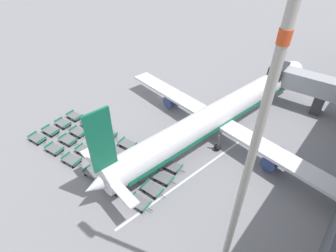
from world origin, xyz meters
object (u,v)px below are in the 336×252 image
(baggage_dolly_row_near_col_b, at_px, (55,149))
(baggage_dolly_row_far_col_e, at_px, (149,155))
(baggage_dolly_row_far_col_c, at_px, (109,134))
(baggage_dolly_row_far_col_d, at_px, (128,144))
(baggage_dolly_row_mid_a_col_a, at_px, (51,131))
(baggage_dolly_row_mid_a_col_b, at_px, (68,140))
(baggage_dolly_row_mid_a_col_c, at_px, (85,151))
(baggage_dolly_row_mid_b_col_c, at_px, (97,142))
(baggage_dolly_row_far_col_b, at_px, (89,125))
(apron_light_mast, at_px, (253,151))
(baggage_dolly_row_near_col_d, at_px, (94,173))
(baggage_dolly_row_mid_b_col_b, at_px, (78,132))
(baggage_dolly_row_mid_b_col_f, at_px, (164,178))
(baggage_dolly_row_mid_a_col_f, at_px, (153,189))
(baggage_dolly_row_mid_b_col_d, at_px, (116,152))
(airplane, at_px, (221,113))
(baggage_dolly_row_mid_a_col_e, at_px, (128,175))
(baggage_dolly_row_far_col_f, at_px, (172,166))
(baggage_dolly_row_mid_b_col_a, at_px, (63,123))
(baggage_dolly_row_near_col_f, at_px, (139,203))
(baggage_dolly_row_near_col_c, at_px, (72,160))
(baggage_dolly_row_mid_a_col_d, at_px, (105,162))
(baggage_dolly_row_mid_b_col_e, at_px, (139,164))
(baggage_dolly_row_near_col_e, at_px, (114,186))

(baggage_dolly_row_near_col_b, bearing_deg, baggage_dolly_row_far_col_e, 35.35)
(baggage_dolly_row_far_col_c, distance_m, baggage_dolly_row_far_col_d, 3.96)
(baggage_dolly_row_mid_a_col_a, distance_m, baggage_dolly_row_mid_a_col_b, 3.99)
(baggage_dolly_row_mid_a_col_a, height_order, baggage_dolly_row_far_col_e, same)
(baggage_dolly_row_near_col_b, xyz_separation_m, baggage_dolly_row_mid_a_col_c, (3.59, 2.59, 0.00))
(baggage_dolly_row_mid_b_col_c, relative_size, baggage_dolly_row_far_col_b, 1.00)
(baggage_dolly_row_near_col_b, bearing_deg, apron_light_mast, 0.02)
(baggage_dolly_row_mid_a_col_a, bearing_deg, baggage_dolly_row_near_col_d, -4.91)
(baggage_dolly_row_near_col_b, relative_size, baggage_dolly_row_mid_b_col_b, 1.00)
(baggage_dolly_row_mid_b_col_f, bearing_deg, baggage_dolly_row_far_col_c, 174.47)
(baggage_dolly_row_mid_a_col_c, height_order, baggage_dolly_row_mid_a_col_f, same)
(baggage_dolly_row_near_col_b, xyz_separation_m, baggage_dolly_row_far_col_c, (3.26, 7.18, 0.00))
(baggage_dolly_row_mid_a_col_a, distance_m, baggage_dolly_row_far_col_e, 16.39)
(baggage_dolly_row_mid_b_col_d, bearing_deg, airplane, 59.65)
(baggage_dolly_row_mid_a_col_e, relative_size, baggage_dolly_row_far_col_f, 0.99)
(baggage_dolly_row_mid_a_col_c, bearing_deg, baggage_dolly_row_mid_b_col_f, 16.17)
(baggage_dolly_row_mid_b_col_a, bearing_deg, baggage_dolly_row_near_col_f, -7.75)
(airplane, xyz_separation_m, apron_light_mast, (11.61, -19.16, 13.14))
(baggage_dolly_row_near_col_c, relative_size, baggage_dolly_row_mid_a_col_e, 1.01)
(baggage_dolly_row_mid_a_col_d, xyz_separation_m, baggage_dolly_row_mid_b_col_b, (-8.17, 1.48, 0.00))
(baggage_dolly_row_mid_b_col_b, distance_m, baggage_dolly_row_mid_b_col_f, 16.11)
(baggage_dolly_row_near_col_d, xyz_separation_m, baggage_dolly_row_far_col_b, (-8.82, 5.83, 0.00))
(baggage_dolly_row_near_col_b, distance_m, baggage_dolly_row_mid_a_col_d, 8.08)
(baggage_dolly_row_mid_a_col_d, bearing_deg, apron_light_mast, -8.59)
(baggage_dolly_row_near_col_f, bearing_deg, baggage_dolly_row_mid_a_col_b, 176.55)
(baggage_dolly_row_mid_b_col_f, bearing_deg, airplane, 89.90)
(baggage_dolly_row_mid_a_col_c, relative_size, baggage_dolly_row_far_col_b, 1.01)
(baggage_dolly_row_mid_b_col_e, relative_size, baggage_dolly_row_far_col_c, 1.01)
(baggage_dolly_row_mid_a_col_b, xyz_separation_m, baggage_dolly_row_far_col_e, (11.29, 5.49, 0.00))
(baggage_dolly_row_near_col_d, height_order, baggage_dolly_row_far_col_d, same)
(baggage_dolly_row_far_col_f, bearing_deg, baggage_dolly_row_mid_b_col_e, -144.93)
(airplane, bearing_deg, baggage_dolly_row_mid_a_col_e, -103.54)
(baggage_dolly_row_mid_a_col_d, bearing_deg, baggage_dolly_row_mid_b_col_a, 174.30)
(baggage_dolly_row_near_col_b, bearing_deg, baggage_dolly_row_mid_b_col_b, 98.34)
(baggage_dolly_row_near_col_b, bearing_deg, baggage_dolly_row_far_col_c, 65.62)
(baggage_dolly_row_near_col_e, bearing_deg, baggage_dolly_row_mid_b_col_f, 52.91)
(baggage_dolly_row_mid_a_col_f, xyz_separation_m, baggage_dolly_row_far_col_b, (-16.50, 2.86, 0.00))
(baggage_dolly_row_mid_a_col_a, bearing_deg, baggage_dolly_row_near_col_f, -1.27)
(baggage_dolly_row_near_col_c, bearing_deg, baggage_dolly_row_far_col_d, 64.28)
(baggage_dolly_row_near_col_c, height_order, baggage_dolly_row_mid_a_col_c, same)
(baggage_dolly_row_mid_a_col_e, distance_m, baggage_dolly_row_mid_b_col_d, 4.74)
(baggage_dolly_row_mid_a_col_b, height_order, baggage_dolly_row_mid_a_col_c, same)
(baggage_dolly_row_mid_b_col_d, bearing_deg, baggage_dolly_row_mid_b_col_c, -175.56)
(baggage_dolly_row_mid_a_col_d, bearing_deg, baggage_dolly_row_near_col_f, -10.71)
(baggage_dolly_row_mid_b_col_a, xyz_separation_m, baggage_dolly_row_mid_b_col_f, (19.77, 1.87, 0.00))
(baggage_dolly_row_mid_b_col_d, bearing_deg, baggage_dolly_row_mid_b_col_b, -174.65)
(baggage_dolly_row_mid_b_col_a, height_order, baggage_dolly_row_mid_b_col_c, same)
(baggage_dolly_row_mid_a_col_f, bearing_deg, baggage_dolly_row_far_col_e, 137.85)
(baggage_dolly_row_mid_b_col_a, relative_size, apron_light_mast, 0.11)
(baggage_dolly_row_near_col_e, bearing_deg, baggage_dolly_row_mid_a_col_e, 91.19)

